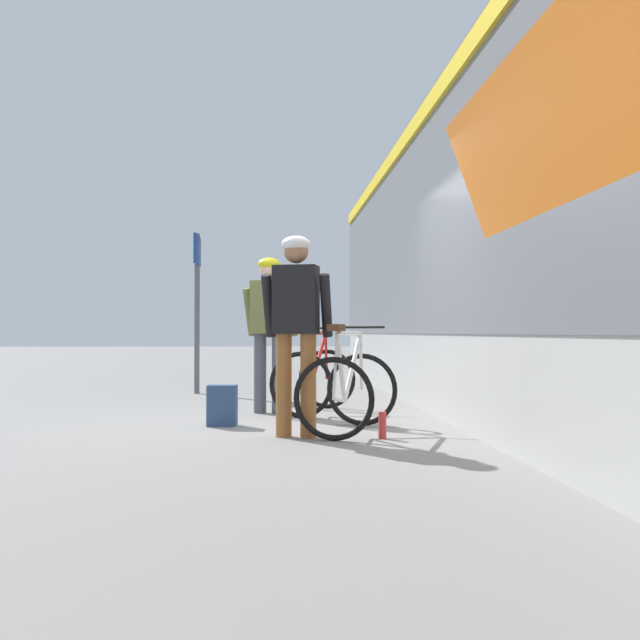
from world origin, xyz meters
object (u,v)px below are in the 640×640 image
object	(u,v)px
train_car	(618,220)
platform_sign_post	(197,285)
cyclist_far_in_olive	(269,320)
bicycle_far_red	(314,378)
bicycle_near_white	(348,389)
cyclist_near_in_dark	(296,316)
water_bottle_near_the_bikes	(382,425)
backpack_on_platform	(222,405)

from	to	relation	value
train_car	platform_sign_post	size ratio (longest dim) A/B	7.89
cyclist_far_in_olive	bicycle_far_red	distance (m)	0.83
cyclist_far_in_olive	bicycle_near_white	size ratio (longest dim) A/B	1.41
cyclist_near_in_dark	water_bottle_near_the_bikes	distance (m)	1.20
water_bottle_near_the_bikes	platform_sign_post	distance (m)	5.38
platform_sign_post	train_car	bearing A→B (deg)	-44.98
bicycle_far_red	platform_sign_post	distance (m)	3.39
bicycle_near_white	backpack_on_platform	bearing A→B (deg)	154.20
cyclist_near_in_dark	platform_sign_post	size ratio (longest dim) A/B	0.73
train_car	cyclist_near_in_dark	distance (m)	3.17
backpack_on_platform	platform_sign_post	world-z (taller)	platform_sign_post
platform_sign_post	cyclist_near_in_dark	bearing A→B (deg)	-73.83
cyclist_near_in_dark	water_bottle_near_the_bikes	world-z (taller)	cyclist_near_in_dark
cyclist_near_in_dark	bicycle_far_red	distance (m)	1.98
bicycle_near_white	water_bottle_near_the_bikes	bearing A→B (deg)	-55.46
cyclist_far_in_olive	backpack_on_platform	world-z (taller)	cyclist_far_in_olive
bicycle_near_white	water_bottle_near_the_bikes	xyz separation A→B (m)	(0.25, -0.37, -0.29)
cyclist_near_in_dark	bicycle_far_red	size ratio (longest dim) A/B	1.41
train_car	cyclist_far_in_olive	bearing A→B (deg)	153.46
bicycle_far_red	backpack_on_platform	xyz separation A→B (m)	(-0.97, -1.06, -0.20)
water_bottle_near_the_bikes	bicycle_far_red	bearing A→B (deg)	103.15
platform_sign_post	backpack_on_platform	bearing A→B (deg)	-80.50
cyclist_near_in_dark	cyclist_far_in_olive	size ratio (longest dim) A/B	1.00
train_car	bicycle_far_red	bearing A→B (deg)	149.46
water_bottle_near_the_bikes	backpack_on_platform	bearing A→B (deg)	146.77
cyclist_near_in_dark	platform_sign_post	bearing A→B (deg)	106.17
train_car	platform_sign_post	distance (m)	6.17
cyclist_near_in_dark	backpack_on_platform	size ratio (longest dim) A/B	4.40
backpack_on_platform	platform_sign_post	bearing A→B (deg)	105.30
bicycle_far_red	platform_sign_post	size ratio (longest dim) A/B	0.52
cyclist_near_in_dark	platform_sign_post	distance (m)	4.80
backpack_on_platform	platform_sign_post	xyz separation A→B (m)	(-0.63, 3.79, 1.42)
bicycle_far_red	water_bottle_near_the_bikes	world-z (taller)	bicycle_far_red
cyclist_far_in_olive	water_bottle_near_the_bikes	xyz separation A→B (m)	(0.98, -2.01, -0.94)
train_car	bicycle_near_white	xyz separation A→B (m)	(-2.55, -0.00, -1.56)
cyclist_near_in_dark	platform_sign_post	world-z (taller)	platform_sign_post
train_car	bicycle_near_white	world-z (taller)	train_car
bicycle_far_red	bicycle_near_white	bearing A→B (deg)	-82.55
bicycle_near_white	water_bottle_near_the_bikes	world-z (taller)	bicycle_near_white
bicycle_near_white	backpack_on_platform	size ratio (longest dim) A/B	3.13
train_car	platform_sign_post	xyz separation A→B (m)	(-4.36, 4.36, -0.34)
train_car	bicycle_near_white	bearing A→B (deg)	-179.95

